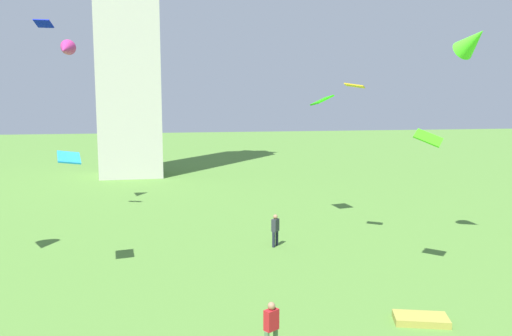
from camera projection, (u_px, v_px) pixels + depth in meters
name	position (u px, v px, depth m)	size (l,w,h in m)	color
person_1	(275.00, 228.00, 25.70)	(0.48, 0.49, 1.67)	#1E2333
person_2	(271.00, 325.00, 14.59)	(0.48, 0.42, 1.61)	#51754C
kite_flying_0	(428.00, 138.00, 20.79)	(1.34, 1.12, 0.76)	#3EBA16
kite_flying_1	(66.00, 49.00, 33.04)	(1.20, 1.76, 1.38)	#BC2E7E
kite_flying_3	(44.00, 24.00, 29.40)	(1.14, 0.93, 0.46)	#0411C8
kite_flying_4	(322.00, 100.00, 30.83)	(1.04, 1.63, 0.67)	#21C506
kite_flying_5	(355.00, 86.00, 25.21)	(1.17, 1.09, 0.28)	gold
kite_flying_6	(69.00, 157.00, 21.07)	(1.12, 1.45, 0.52)	#229BE0
kite_flying_7	(472.00, 41.00, 23.70)	(1.33, 1.97, 1.70)	#4DEC26
kite_bundle_0	(421.00, 319.00, 16.84)	(1.77, 0.95, 0.24)	#A59B3F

